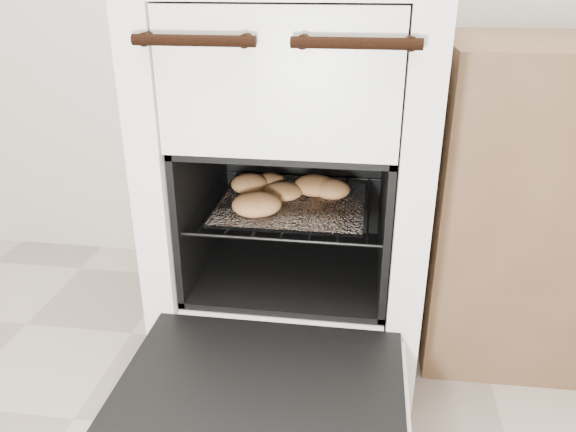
# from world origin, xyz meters

# --- Properties ---
(stove) EXTENTS (0.64, 0.71, 0.98)m
(stove) POSITION_xyz_m (0.14, 1.14, 0.48)
(stove) COLOR white
(stove) RESTS_ON ground
(oven_door) EXTENTS (0.58, 0.45, 0.04)m
(oven_door) POSITION_xyz_m (0.14, 0.60, 0.21)
(oven_door) COLOR black
(oven_door) RESTS_ON stove
(oven_rack) EXTENTS (0.47, 0.45, 0.01)m
(oven_rack) POSITION_xyz_m (0.14, 1.07, 0.42)
(oven_rack) COLOR black
(oven_rack) RESTS_ON stove
(foil_sheet) EXTENTS (0.36, 0.32, 0.01)m
(foil_sheet) POSITION_xyz_m (0.14, 1.05, 0.43)
(foil_sheet) COLOR silver
(foil_sheet) RESTS_ON oven_rack
(baked_rolls) EXTENTS (0.33, 0.29, 0.05)m
(baked_rolls) POSITION_xyz_m (0.11, 1.06, 0.46)
(baked_rolls) COLOR tan
(baked_rolls) RESTS_ON foil_sheet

